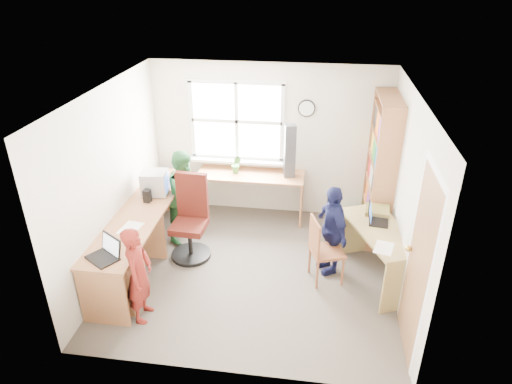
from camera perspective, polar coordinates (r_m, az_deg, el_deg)
room at (r=5.61m, az=-0.11°, el=0.81°), size 3.64×3.44×2.44m
l_desk at (r=5.99m, az=-13.31°, el=-6.59°), size 2.38×2.95×0.75m
right_desk at (r=5.94m, az=15.25°, el=-6.20°), size 1.04×1.41×0.74m
bookshelf at (r=6.71m, az=15.27°, el=2.34°), size 0.30×1.02×2.10m
swivel_chair at (r=6.29m, az=-8.14°, el=-3.72°), size 0.57×0.57×1.18m
wooden_chair at (r=5.80m, az=8.25°, el=-6.93°), size 0.49×0.49×0.90m
crt_monitor at (r=6.51m, az=-12.53°, el=1.11°), size 0.38×0.35×0.34m
laptop_left at (r=5.36m, az=-18.24°, el=-7.21°), size 0.44×0.43×0.24m
laptop_right at (r=5.97m, az=14.69°, el=-3.08°), size 0.31×0.35×0.22m
speaker_a at (r=6.35m, az=-13.44°, el=-0.48°), size 0.10×0.10×0.18m
speaker_b at (r=6.80m, az=-11.81°, el=1.61°), size 0.12×0.12×0.18m
cd_tower at (r=6.83m, az=4.24°, el=5.12°), size 0.19×0.18×0.81m
game_box at (r=6.18m, az=14.95°, el=-2.25°), size 0.34×0.34×0.06m
paper_a at (r=5.83m, az=-15.44°, el=-4.39°), size 0.26×0.35×0.00m
paper_b at (r=5.49m, az=15.68°, el=-6.74°), size 0.27×0.33×0.00m
potted_plant at (r=7.01m, az=-2.47°, el=3.43°), size 0.16×0.13×0.28m
person_red at (r=5.29m, az=-14.43°, el=-9.98°), size 0.30×0.44×1.18m
person_green at (r=6.61m, az=-8.74°, el=-0.42°), size 0.71×0.80×1.37m
person_navy at (r=5.94m, az=9.41°, el=-4.67°), size 0.57×0.78×1.23m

